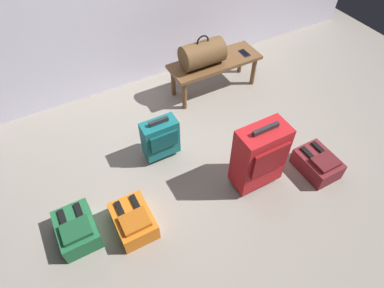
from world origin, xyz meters
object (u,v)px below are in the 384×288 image
object	(u,v)px
suitcase_small_teal	(160,138)
backpack_orange	(134,221)
bench	(215,65)
backpack_green	(77,229)
cell_phone	(244,53)
duffel_bag_brown	(202,54)
suitcase_upright_red	(260,156)
backpack_maroon	(317,163)

from	to	relation	value
suitcase_small_teal	backpack_orange	world-z (taller)	suitcase_small_teal
bench	backpack_orange	size ratio (longest dim) A/B	2.63
bench	backpack_green	xyz separation A→B (m)	(-1.85, -1.05, -0.23)
cell_phone	bench	bearing A→B (deg)	173.77
duffel_bag_brown	suitcase_upright_red	world-z (taller)	duffel_bag_brown
bench	backpack_maroon	distance (m)	1.48
suitcase_upright_red	backpack_maroon	size ratio (longest dim) A/B	1.78
duffel_bag_brown	backpack_green	xyz separation A→B (m)	(-1.69, -1.05, -0.42)
suitcase_upright_red	backpack_orange	xyz separation A→B (m)	(-1.09, 0.09, -0.25)
duffel_bag_brown	suitcase_small_teal	world-z (taller)	duffel_bag_brown
suitcase_small_teal	backpack_green	bearing A→B (deg)	-154.81
duffel_bag_brown	suitcase_small_teal	bearing A→B (deg)	-141.60
bench	duffel_bag_brown	world-z (taller)	duffel_bag_brown
bench	suitcase_small_teal	distance (m)	1.13
backpack_orange	duffel_bag_brown	bearing A→B (deg)	42.68
duffel_bag_brown	cell_phone	world-z (taller)	duffel_bag_brown
backpack_maroon	backpack_orange	xyz separation A→B (m)	(-1.65, 0.26, 0.00)
bench	duffel_bag_brown	xyz separation A→B (m)	(-0.16, -0.00, 0.19)
bench	suitcase_upright_red	world-z (taller)	suitcase_upright_red
suitcase_upright_red	backpack_maroon	xyz separation A→B (m)	(0.56, -0.17, -0.25)
bench	cell_phone	bearing A→B (deg)	-6.23
backpack_maroon	suitcase_small_teal	bearing A→B (deg)	144.22
cell_phone	backpack_orange	xyz separation A→B (m)	(-1.80, -1.15, -0.29)
bench	backpack_green	size ratio (longest dim) A/B	2.63
suitcase_upright_red	backpack_maroon	world-z (taller)	suitcase_upright_red
backpack_maroon	backpack_green	world-z (taller)	same
suitcase_upright_red	backpack_orange	world-z (taller)	suitcase_upright_red
duffel_bag_brown	backpack_maroon	distance (m)	1.55
backpack_maroon	duffel_bag_brown	bearing A→B (deg)	104.23
duffel_bag_brown	cell_phone	size ratio (longest dim) A/B	3.06
cell_phone	backpack_orange	distance (m)	2.15
bench	backpack_orange	distance (m)	1.88
duffel_bag_brown	bench	bearing A→B (deg)	0.00
suitcase_upright_red	backpack_green	world-z (taller)	suitcase_upright_red
bench	cell_phone	xyz separation A→B (m)	(0.35, -0.04, 0.06)
suitcase_upright_red	backpack_orange	distance (m)	1.12
backpack_orange	bench	bearing A→B (deg)	39.38
bench	duffel_bag_brown	size ratio (longest dim) A/B	2.27
suitcase_upright_red	suitcase_small_teal	bearing A→B (deg)	131.61
duffel_bag_brown	suitcase_small_teal	xyz separation A→B (m)	(-0.78, -0.62, -0.27)
backpack_maroon	bench	bearing A→B (deg)	98.18
suitcase_small_teal	backpack_green	size ratio (longest dim) A/B	1.21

